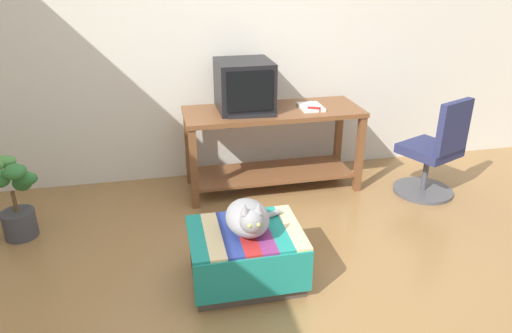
% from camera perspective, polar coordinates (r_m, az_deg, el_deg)
% --- Properties ---
extents(ground_plane, '(14.00, 14.00, 0.00)m').
position_cam_1_polar(ground_plane, '(3.00, 2.73, -16.32)').
color(ground_plane, olive).
extents(back_wall, '(8.00, 0.10, 2.60)m').
position_cam_1_polar(back_wall, '(4.35, -3.97, 15.42)').
color(back_wall, silver).
rests_on(back_wall, ground_plane).
extents(desk, '(1.54, 0.60, 0.74)m').
position_cam_1_polar(desk, '(4.18, 2.03, 3.83)').
color(desk, brown).
rests_on(desk, ground_plane).
extents(tv_monitor, '(0.46, 0.49, 0.42)m').
position_cam_1_polar(tv_monitor, '(4.06, -1.44, 9.71)').
color(tv_monitor, black).
rests_on(tv_monitor, desk).
extents(keyboard, '(0.41, 0.18, 0.02)m').
position_cam_1_polar(keyboard, '(3.93, -0.58, 6.33)').
color(keyboard, black).
rests_on(keyboard, desk).
extents(book, '(0.19, 0.26, 0.03)m').
position_cam_1_polar(book, '(4.16, 6.65, 7.15)').
color(book, white).
rests_on(book, desk).
extents(ottoman_with_blanket, '(0.71, 0.56, 0.37)m').
position_cam_1_polar(ottoman_with_blanket, '(3.08, -1.25, -10.74)').
color(ottoman_with_blanket, '#4C4238').
rests_on(ottoman_with_blanket, ground_plane).
extents(cat, '(0.39, 0.40, 0.27)m').
position_cam_1_polar(cat, '(2.91, -0.94, -6.23)').
color(cat, gray).
rests_on(cat, ottoman_with_blanket).
extents(potted_plant, '(0.41, 0.38, 0.63)m').
position_cam_1_polar(potted_plant, '(3.89, -27.23, -3.47)').
color(potted_plant, '#3D3D42').
rests_on(potted_plant, ground_plane).
extents(office_chair, '(0.55, 0.55, 0.89)m').
position_cam_1_polar(office_chair, '(4.35, 20.76, 1.38)').
color(office_chair, '#4C4C51').
rests_on(office_chair, ground_plane).
extents(stapler, '(0.12, 0.08, 0.04)m').
position_cam_1_polar(stapler, '(4.07, 7.04, 6.87)').
color(stapler, '#A31E1E').
rests_on(stapler, desk).
extents(pen, '(0.08, 0.12, 0.01)m').
position_cam_1_polar(pen, '(4.20, 6.92, 7.20)').
color(pen, '#2351B2').
rests_on(pen, desk).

